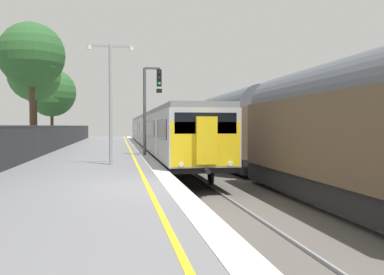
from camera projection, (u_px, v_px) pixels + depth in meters
ground at (249, 205)px, 12.18m from camera, size 17.40×110.00×1.21m
commuter_train_at_platform at (156, 131)px, 36.13m from camera, size 2.83×42.27×3.81m
freight_train_adjacent_track at (268, 127)px, 20.32m from camera, size 2.60×26.67×4.82m
signal_gantry at (149, 100)px, 24.05m from camera, size 1.10×0.24×5.13m
platform_lamp_mid at (111, 93)px, 18.10m from camera, size 2.00×0.20×5.31m
background_tree_left at (51, 94)px, 40.43m from camera, size 4.71×4.71×7.35m
background_tree_centre at (33, 57)px, 26.59m from camera, size 4.22×4.22×8.40m
background_tree_right at (34, 77)px, 30.57m from camera, size 3.83×3.83×7.38m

